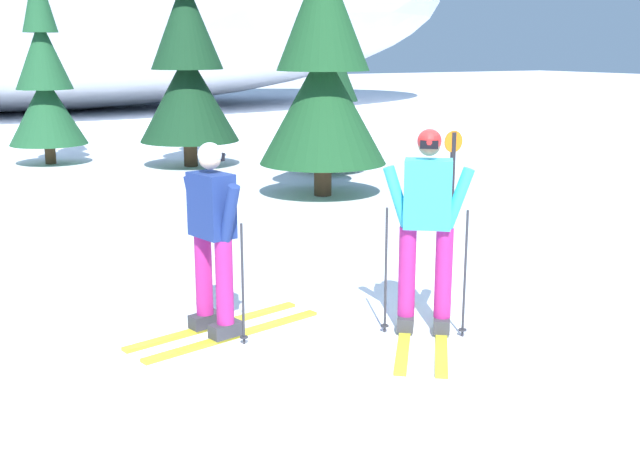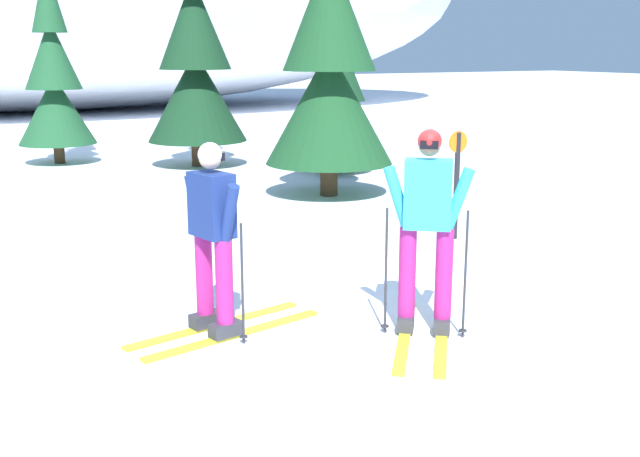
{
  "view_description": "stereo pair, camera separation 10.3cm",
  "coord_description": "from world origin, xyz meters",
  "px_view_note": "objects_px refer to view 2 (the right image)",
  "views": [
    {
      "loc": [
        -3.97,
        -5.58,
        2.45
      ],
      "look_at": [
        -0.9,
        0.05,
        0.95
      ],
      "focal_mm": 43.29,
      "sensor_mm": 36.0,
      "label": 1
    },
    {
      "loc": [
        -3.88,
        -5.63,
        2.45
      ],
      "look_at": [
        -0.9,
        0.05,
        0.95
      ],
      "focal_mm": 43.29,
      "sensor_mm": 36.0,
      "label": 2
    }
  ],
  "objects_px": {
    "skier_navy_jacket": "(214,238)",
    "pine_tree_center_right": "(195,58)",
    "trail_marker_post": "(457,178)",
    "pine_tree_right": "(329,57)",
    "pine_tree_far_right": "(339,93)",
    "pine_tree_center_left": "(54,81)",
    "skier_cyan_jacket": "(427,230)"
  },
  "relations": [
    {
      "from": "skier_navy_jacket",
      "to": "trail_marker_post",
      "type": "height_order",
      "value": "skier_navy_jacket"
    },
    {
      "from": "pine_tree_right",
      "to": "pine_tree_far_right",
      "type": "bearing_deg",
      "value": 57.29
    },
    {
      "from": "trail_marker_post",
      "to": "skier_cyan_jacket",
      "type": "bearing_deg",
      "value": -131.67
    },
    {
      "from": "pine_tree_center_left",
      "to": "pine_tree_center_right",
      "type": "relative_size",
      "value": 0.79
    },
    {
      "from": "pine_tree_right",
      "to": "pine_tree_far_right",
      "type": "relative_size",
      "value": 1.46
    },
    {
      "from": "pine_tree_center_left",
      "to": "trail_marker_post",
      "type": "bearing_deg",
      "value": -70.18
    },
    {
      "from": "skier_navy_jacket",
      "to": "pine_tree_far_right",
      "type": "bearing_deg",
      "value": 54.22
    },
    {
      "from": "skier_navy_jacket",
      "to": "pine_tree_center_right",
      "type": "distance_m",
      "value": 10.17
    },
    {
      "from": "skier_navy_jacket",
      "to": "pine_tree_center_right",
      "type": "xyz_separation_m",
      "value": [
        3.13,
        9.58,
        1.37
      ]
    },
    {
      "from": "pine_tree_center_left",
      "to": "pine_tree_center_right",
      "type": "bearing_deg",
      "value": -34.84
    },
    {
      "from": "pine_tree_right",
      "to": "pine_tree_far_right",
      "type": "distance_m",
      "value": 2.61
    },
    {
      "from": "skier_navy_jacket",
      "to": "trail_marker_post",
      "type": "bearing_deg",
      "value": 24.68
    },
    {
      "from": "pine_tree_center_left",
      "to": "skier_navy_jacket",
      "type": "bearing_deg",
      "value": -92.88
    },
    {
      "from": "pine_tree_center_left",
      "to": "pine_tree_center_right",
      "type": "height_order",
      "value": "pine_tree_center_right"
    },
    {
      "from": "skier_cyan_jacket",
      "to": "pine_tree_right",
      "type": "relative_size",
      "value": 0.32
    },
    {
      "from": "skier_cyan_jacket",
      "to": "pine_tree_center_right",
      "type": "height_order",
      "value": "pine_tree_center_right"
    },
    {
      "from": "skier_navy_jacket",
      "to": "pine_tree_right",
      "type": "xyz_separation_m",
      "value": [
        3.99,
        5.31,
        1.44
      ]
    },
    {
      "from": "pine_tree_right",
      "to": "trail_marker_post",
      "type": "bearing_deg",
      "value": -89.76
    },
    {
      "from": "pine_tree_far_right",
      "to": "pine_tree_center_right",
      "type": "bearing_deg",
      "value": 135.63
    },
    {
      "from": "pine_tree_far_right",
      "to": "trail_marker_post",
      "type": "height_order",
      "value": "pine_tree_far_right"
    },
    {
      "from": "pine_tree_right",
      "to": "pine_tree_far_right",
      "type": "xyz_separation_m",
      "value": [
        1.35,
        2.11,
        -0.73
      ]
    },
    {
      "from": "skier_cyan_jacket",
      "to": "pine_tree_right",
      "type": "height_order",
      "value": "pine_tree_right"
    },
    {
      "from": "pine_tree_right",
      "to": "pine_tree_center_left",
      "type": "bearing_deg",
      "value": 119.44
    },
    {
      "from": "skier_navy_jacket",
      "to": "pine_tree_far_right",
      "type": "height_order",
      "value": "pine_tree_far_right"
    },
    {
      "from": "pine_tree_center_left",
      "to": "pine_tree_far_right",
      "type": "relative_size",
      "value": 1.12
    },
    {
      "from": "skier_navy_jacket",
      "to": "pine_tree_right",
      "type": "bearing_deg",
      "value": 53.06
    },
    {
      "from": "skier_navy_jacket",
      "to": "skier_cyan_jacket",
      "type": "xyz_separation_m",
      "value": [
        1.63,
        -0.83,
        0.06
      ]
    },
    {
      "from": "skier_cyan_jacket",
      "to": "pine_tree_right",
      "type": "xyz_separation_m",
      "value": [
        2.36,
        6.13,
        1.38
      ]
    },
    {
      "from": "skier_navy_jacket",
      "to": "pine_tree_center_left",
      "type": "height_order",
      "value": "pine_tree_center_left"
    },
    {
      "from": "trail_marker_post",
      "to": "pine_tree_right",
      "type": "bearing_deg",
      "value": 90.24
    },
    {
      "from": "pine_tree_far_right",
      "to": "pine_tree_center_left",
      "type": "bearing_deg",
      "value": 140.42
    },
    {
      "from": "skier_navy_jacket",
      "to": "pine_tree_center_left",
      "type": "bearing_deg",
      "value": 87.12
    }
  ]
}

